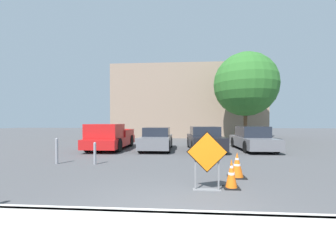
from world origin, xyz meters
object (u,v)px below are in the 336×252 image
bollard_second (57,150)px  bollard_nearest (95,153)px  pickup_truck (110,138)px  parked_car_third (252,139)px  traffic_cone_second (237,165)px  parked_car_second (205,139)px  road_closed_sign (207,158)px  parked_car_nearest (157,139)px  traffic_cone_nearest (231,174)px

bollard_second → bollard_nearest: bearing=0.0°
pickup_truck → parked_car_third: 9.00m
traffic_cone_second → parked_car_second: size_ratio=0.17×
road_closed_sign → traffic_cone_second: bearing=53.2°
parked_car_third → bollard_nearest: (-7.92, -5.42, -0.19)m
parked_car_nearest → pickup_truck: bearing=1.4°
parked_car_third → bollard_second: parked_car_third is taller
road_closed_sign → parked_car_nearest: 8.53m
traffic_cone_second → parked_car_third: size_ratio=0.17×
road_closed_sign → pickup_truck: (-5.34, 8.07, -0.11)m
pickup_truck → bollard_nearest: (1.06, -4.87, -0.25)m
parked_car_second → traffic_cone_nearest: bearing=86.5°
traffic_cone_nearest → bollard_nearest: 5.76m
bollard_nearest → traffic_cone_second: bearing=-18.3°
traffic_cone_second → traffic_cone_nearest: bearing=-109.2°
traffic_cone_second → parked_car_nearest: size_ratio=0.19×
road_closed_sign → traffic_cone_second: road_closed_sign is taller
traffic_cone_second → pickup_truck: pickup_truck is taller
bollard_nearest → bollard_second: size_ratio=0.85×
parked_car_second → road_closed_sign: bearing=81.9°
road_closed_sign → parked_car_nearest: road_closed_sign is taller
traffic_cone_nearest → bollard_nearest: size_ratio=0.85×
traffic_cone_nearest → bollard_nearest: bollard_nearest is taller
traffic_cone_second → bollard_nearest: bollard_nearest is taller
traffic_cone_second → bollard_second: 7.22m
parked_car_nearest → parked_car_third: bearing=-176.9°
parked_car_second → bollard_nearest: size_ratio=5.16×
bollard_second → parked_car_nearest: bearing=54.4°
pickup_truck → parked_car_second: size_ratio=1.07×
traffic_cone_nearest → road_closed_sign: bearing=-157.9°
pickup_truck → bollard_second: (-0.58, -4.87, -0.17)m
traffic_cone_nearest → parked_car_second: bearing=90.2°
parked_car_second → bollard_second: (-6.57, -5.12, -0.12)m
parked_car_second → parked_car_third: size_ratio=1.00×
parked_car_nearest → bollard_nearest: size_ratio=4.59×
traffic_cone_second → parked_car_second: (-0.43, 6.89, 0.29)m
traffic_cone_second → parked_car_third: (2.57, 7.19, 0.29)m
parked_car_third → bollard_second: (-9.56, -5.42, -0.11)m
pickup_truck → traffic_cone_nearest: bearing=126.9°
parked_car_third → traffic_cone_nearest: bearing=68.6°
pickup_truck → parked_car_third: (8.98, 0.56, -0.06)m
traffic_cone_nearest → parked_car_nearest: 8.49m
pickup_truck → parked_car_nearest: pickup_truck is taller
pickup_truck → bollard_nearest: bearing=101.6°
pickup_truck → parked_car_nearest: size_ratio=1.21×
traffic_cone_nearest → parked_car_nearest: size_ratio=0.18×
parked_car_nearest → bollard_nearest: (-1.93, -4.99, -0.17)m
pickup_truck → parked_car_second: 5.99m
parked_car_second → parked_car_third: (3.00, 0.31, -0.01)m
parked_car_second → parked_car_third: 3.01m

